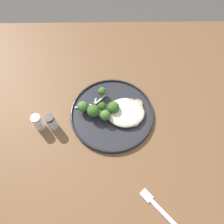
# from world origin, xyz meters

# --- Properties ---
(ground) EXTENTS (6.00, 6.00, 0.00)m
(ground) POSITION_xyz_m (0.00, 0.00, 0.00)
(ground) COLOR #47423D
(wooden_dining_table) EXTENTS (1.40, 1.00, 0.74)m
(wooden_dining_table) POSITION_xyz_m (0.00, 0.00, 0.66)
(wooden_dining_table) COLOR brown
(wooden_dining_table) RESTS_ON ground
(dinner_plate) EXTENTS (0.29, 0.29, 0.02)m
(dinner_plate) POSITION_xyz_m (0.03, 0.02, 0.75)
(dinner_plate) COLOR #232328
(dinner_plate) RESTS_ON wooden_dining_table
(noodle_bed) EXTENTS (0.13, 0.12, 0.03)m
(noodle_bed) POSITION_xyz_m (0.08, 0.01, 0.76)
(noodle_bed) COLOR beige
(noodle_bed) RESTS_ON dinner_plate
(seared_scallop_rear_pale) EXTENTS (0.03, 0.03, 0.01)m
(seared_scallop_rear_pale) POSITION_xyz_m (0.11, -0.03, 0.76)
(seared_scallop_rear_pale) COLOR #E5C689
(seared_scallop_rear_pale) RESTS_ON dinner_plate
(seared_scallop_half_hidden) EXTENTS (0.04, 0.04, 0.01)m
(seared_scallop_half_hidden) POSITION_xyz_m (0.12, 0.05, 0.76)
(seared_scallop_half_hidden) COLOR #E5C689
(seared_scallop_half_hidden) RESTS_ON dinner_plate
(seared_scallop_right_edge) EXTENTS (0.03, 0.03, 0.01)m
(seared_scallop_right_edge) POSITION_xyz_m (0.08, 0.01, 0.76)
(seared_scallop_right_edge) COLOR beige
(seared_scallop_right_edge) RESTS_ON dinner_plate
(seared_scallop_large_seared) EXTENTS (0.03, 0.03, 0.02)m
(seared_scallop_large_seared) POSITION_xyz_m (0.08, 0.03, 0.76)
(seared_scallop_large_seared) COLOR #E5C689
(seared_scallop_large_seared) RESTS_ON dinner_plate
(seared_scallop_on_noodles) EXTENTS (0.03, 0.03, 0.02)m
(seared_scallop_on_noodles) POSITION_xyz_m (0.13, 0.03, 0.76)
(seared_scallop_on_noodles) COLOR beige
(seared_scallop_on_noodles) RESTS_ON dinner_plate
(seared_scallop_tiny_bay) EXTENTS (0.03, 0.03, 0.01)m
(seared_scallop_tiny_bay) POSITION_xyz_m (0.09, -0.02, 0.76)
(seared_scallop_tiny_bay) COLOR beige
(seared_scallop_tiny_bay) RESTS_ON dinner_plate
(seared_scallop_left_edge) EXTENTS (0.04, 0.04, 0.02)m
(seared_scallop_left_edge) POSITION_xyz_m (0.10, 0.05, 0.76)
(seared_scallop_left_edge) COLOR #E5C689
(seared_scallop_left_edge) RESTS_ON dinner_plate
(broccoli_floret_left_leaning) EXTENTS (0.03, 0.03, 0.05)m
(broccoli_floret_left_leaning) POSITION_xyz_m (-0.00, 0.03, 0.78)
(broccoli_floret_left_leaning) COLOR #89A356
(broccoli_floret_left_leaning) RESTS_ON dinner_plate
(broccoli_floret_near_rim) EXTENTS (0.03, 0.03, 0.04)m
(broccoli_floret_near_rim) POSITION_xyz_m (-0.00, 0.09, 0.78)
(broccoli_floret_near_rim) COLOR #89A356
(broccoli_floret_near_rim) RESTS_ON dinner_plate
(broccoli_floret_front_edge) EXTENTS (0.04, 0.04, 0.05)m
(broccoli_floret_front_edge) POSITION_xyz_m (-0.07, 0.03, 0.78)
(broccoli_floret_front_edge) COLOR #89A356
(broccoli_floret_front_edge) RESTS_ON dinner_plate
(broccoli_floret_center_pile) EXTENTS (0.04, 0.04, 0.05)m
(broccoli_floret_center_pile) POSITION_xyz_m (0.04, 0.02, 0.78)
(broccoli_floret_center_pile) COLOR #89A356
(broccoli_floret_center_pile) RESTS_ON dinner_plate
(broccoli_floret_beside_noodles) EXTENTS (0.04, 0.04, 0.05)m
(broccoli_floret_beside_noodles) POSITION_xyz_m (0.01, -0.01, 0.78)
(broccoli_floret_beside_noodles) COLOR #89A356
(broccoli_floret_beside_noodles) RESTS_ON dinner_plate
(broccoli_floret_split_head) EXTENTS (0.04, 0.04, 0.06)m
(broccoli_floret_split_head) POSITION_xyz_m (-0.03, 0.01, 0.78)
(broccoli_floret_split_head) COLOR #7A994C
(broccoli_floret_split_head) RESTS_ON dinner_plate
(onion_sliver_pale_crescent) EXTENTS (0.04, 0.04, 0.00)m
(onion_sliver_pale_crescent) POSITION_xyz_m (-0.01, 0.07, 0.75)
(onion_sliver_pale_crescent) COLOR silver
(onion_sliver_pale_crescent) RESTS_ON dinner_plate
(onion_sliver_long_sliver) EXTENTS (0.04, 0.01, 0.00)m
(onion_sliver_long_sliver) POSITION_xyz_m (-0.08, 0.04, 0.75)
(onion_sliver_long_sliver) COLOR silver
(onion_sliver_long_sliver) RESTS_ON dinner_plate
(onion_sliver_curled_piece) EXTENTS (0.01, 0.05, 0.00)m
(onion_sliver_curled_piece) POSITION_xyz_m (-0.03, 0.05, 0.75)
(onion_sliver_curled_piece) COLOR silver
(onion_sliver_curled_piece) RESTS_ON dinner_plate
(onion_sliver_short_strip) EXTENTS (0.05, 0.04, 0.00)m
(onion_sliver_short_strip) POSITION_xyz_m (-0.02, 0.04, 0.75)
(onion_sliver_short_strip) COLOR silver
(onion_sliver_short_strip) RESTS_ON dinner_plate
(dinner_fork) EXTENTS (0.14, 0.15, 0.00)m
(dinner_fork) POSITION_xyz_m (0.18, -0.31, 0.74)
(dinner_fork) COLOR silver
(dinner_fork) RESTS_ON wooden_dining_table
(salt_shaker) EXTENTS (0.03, 0.03, 0.07)m
(salt_shaker) POSITION_xyz_m (-0.21, -0.03, 0.77)
(salt_shaker) COLOR white
(salt_shaker) RESTS_ON wooden_dining_table
(pepper_shaker) EXTENTS (0.03, 0.03, 0.07)m
(pepper_shaker) POSITION_xyz_m (-0.17, -0.03, 0.77)
(pepper_shaker) COLOR white
(pepper_shaker) RESTS_ON wooden_dining_table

